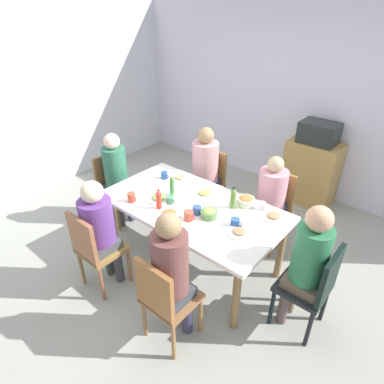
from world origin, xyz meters
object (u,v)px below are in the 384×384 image
chair_0 (313,286)px  plate_5 (205,193)px  chair_2 (94,247)px  bottle_1 (172,186)px  bowl_0 (209,213)px  cup_0 (170,200)px  cup_1 (262,206)px  cup_6 (164,175)px  plate_2 (274,216)px  chair_5 (273,205)px  plate_3 (180,178)px  bowl_1 (246,201)px  person_2 (99,226)px  cup_2 (132,197)px  plate_4 (159,198)px  person_3 (171,269)px  cup_4 (235,222)px  person_4 (116,172)px  side_cabinet (311,172)px  bottle_2 (159,200)px  dining_table (192,211)px  plate_1 (240,232)px  plate_0 (169,214)px  chair_1 (209,180)px  person_0 (308,260)px  chair_3 (165,298)px  cup_3 (189,216)px  chair_4 (114,185)px  bottle_0 (233,198)px  person_5 (271,195)px  cup_5 (197,210)px

chair_0 → plate_5: chair_0 is taller
chair_2 → bottle_1: bottle_1 is taller
bowl_0 → cup_0: (-0.46, -0.06, -0.01)m
cup_1 → cup_6: 1.21m
plate_2 → bowl_0: (-0.48, -0.39, 0.03)m
chair_5 → plate_3: 1.12m
bowl_1 → plate_5: bearing=-165.4°
person_2 → cup_2: 0.46m
chair_0 → plate_4: 1.68m
person_3 → cup_4: 0.79m
person_4 → cup_6: (0.61, 0.23, 0.08)m
cup_0 → side_cabinet: bearing=74.3°
chair_5 → cup_1: size_ratio=8.36×
bottle_2 → bottle_1: bearing=104.7°
dining_table → cup_4: cup_4 is taller
plate_1 → cup_4: size_ratio=1.84×
dining_table → plate_0: bearing=-100.0°
chair_1 → cup_1: (1.05, -0.50, 0.28)m
dining_table → bottle_1: size_ratio=7.74×
person_0 → plate_4: 1.57m
chair_3 → chair_5: bearing=90.0°
person_0 → plate_0: bearing=-167.7°
bottle_1 → person_4: bearing=-179.7°
person_0 → cup_4: (-0.70, -0.01, 0.05)m
chair_3 → side_cabinet: bearing=90.8°
dining_table → chair_1: 1.02m
plate_5 → cup_1: (0.61, 0.15, 0.03)m
chair_0 → cup_1: (-0.73, 0.39, 0.28)m
chair_1 → cup_2: chair_1 is taller
chair_1 → bowl_1: size_ratio=5.06×
chair_3 → cup_3: chair_3 is taller
bowl_1 → cup_4: bearing=-72.2°
cup_6 → bowl_1: bearing=7.2°
chair_0 → side_cabinet: (-0.89, 2.10, -0.06)m
chair_3 → cup_1: chair_3 is taller
plate_3 → side_cabinet: side_cabinet is taller
plate_0 → cup_3: bearing=16.7°
chair_3 → plate_0: 0.84m
chair_2 → plate_5: chair_2 is taller
cup_3 → chair_4: bearing=171.5°
person_2 → plate_2: 1.66m
chair_2 → bowl_1: (0.88, 1.24, 0.29)m
person_2 → cup_4: person_2 is taller
bottle_0 → person_3: bearing=-83.0°
plate_4 → bowl_1: bearing=33.9°
person_5 → cup_4: person_5 is taller
chair_0 → plate_3: 1.83m
cup_2 → cup_5: size_ratio=0.98×
plate_2 → person_5: bearing=120.3°
dining_table → bowl_0: 0.30m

